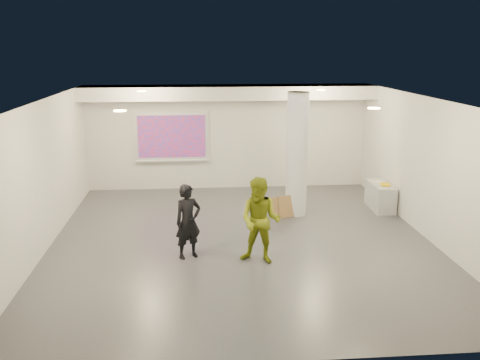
{
  "coord_description": "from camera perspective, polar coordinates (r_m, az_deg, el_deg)",
  "views": [
    {
      "loc": [
        -0.96,
        -10.67,
        4.05
      ],
      "look_at": [
        0.0,
        0.4,
        1.25
      ],
      "focal_mm": 40.0,
      "sensor_mm": 36.0,
      "label": 1
    }
  ],
  "objects": [
    {
      "name": "postit_pad",
      "position": [
        13.84,
        15.22,
        -0.47
      ],
      "size": [
        0.26,
        0.33,
        0.03
      ],
      "primitive_type": "cube",
      "rotation": [
        0.0,
        0.0,
        -0.16
      ],
      "color": "#E4B504",
      "rests_on": "credenza"
    },
    {
      "name": "wall_back",
      "position": [
        15.41,
        -1.32,
        4.61
      ],
      "size": [
        8.0,
        0.01,
        3.0
      ],
      "primitive_type": "cube",
      "color": "silver",
      "rests_on": "floor"
    },
    {
      "name": "floor",
      "position": [
        11.45,
        0.17,
        -6.57
      ],
      "size": [
        8.0,
        9.0,
        0.01
      ],
      "primitive_type": "cube",
      "color": "#383A3F",
      "rests_on": "ground"
    },
    {
      "name": "ceiling",
      "position": [
        10.76,
        0.19,
        8.55
      ],
      "size": [
        8.0,
        9.0,
        0.01
      ],
      "primitive_type": "cube",
      "color": "white",
      "rests_on": "floor"
    },
    {
      "name": "soffit_band",
      "position": [
        14.7,
        -1.21,
        9.34
      ],
      "size": [
        8.0,
        1.1,
        0.36
      ],
      "primitive_type": "cube",
      "color": "silver",
      "rests_on": "ceiling"
    },
    {
      "name": "credenza",
      "position": [
        14.02,
        14.74,
        -1.71
      ],
      "size": [
        0.49,
        1.14,
        0.66
      ],
      "primitive_type": "cube",
      "rotation": [
        0.0,
        0.0,
        -0.02
      ],
      "color": "#9C9FA2",
      "rests_on": "floor"
    },
    {
      "name": "downlight_se",
      "position": [
        9.75,
        14.1,
        7.43
      ],
      "size": [
        0.22,
        0.22,
        0.02
      ],
      "primitive_type": "cylinder",
      "color": "#FFD387",
      "rests_on": "ceiling"
    },
    {
      "name": "column",
      "position": [
        12.96,
        6.09,
        2.72
      ],
      "size": [
        0.52,
        0.52,
        3.0
      ],
      "primitive_type": "cylinder",
      "color": "silver",
      "rests_on": "floor"
    },
    {
      "name": "wall_left",
      "position": [
        11.38,
        -20.31,
        0.31
      ],
      "size": [
        0.01,
        9.0,
        3.0
      ],
      "primitive_type": "cube",
      "color": "silver",
      "rests_on": "floor"
    },
    {
      "name": "downlight_sw",
      "position": [
        9.31,
        -12.68,
        7.21
      ],
      "size": [
        0.22,
        0.22,
        0.02
      ],
      "primitive_type": "cylinder",
      "color": "#FFD387",
      "rests_on": "ceiling"
    },
    {
      "name": "downlight_nw",
      "position": [
        13.27,
        -10.44,
        9.29
      ],
      "size": [
        0.22,
        0.22,
        0.02
      ],
      "primitive_type": "cylinder",
      "color": "#FFD387",
      "rests_on": "ceiling"
    },
    {
      "name": "papers_stack",
      "position": [
        14.08,
        14.72,
        -0.21
      ],
      "size": [
        0.32,
        0.37,
        0.02
      ],
      "primitive_type": "cube",
      "rotation": [
        0.0,
        0.0,
        0.25
      ],
      "color": "silver",
      "rests_on": "credenza"
    },
    {
      "name": "projection_screen",
      "position": [
        15.34,
        -7.3,
        4.56
      ],
      "size": [
        2.1,
        0.13,
        1.42
      ],
      "color": "silver",
      "rests_on": "wall_back"
    },
    {
      "name": "woman",
      "position": [
        10.44,
        -5.56,
        -4.43
      ],
      "size": [
        0.64,
        0.55,
        1.47
      ],
      "primitive_type": "imported",
      "rotation": [
        0.0,
        0.0,
        0.45
      ],
      "color": "black",
      "rests_on": "floor"
    },
    {
      "name": "wall_front",
      "position": [
        6.74,
        3.62,
        -8.1
      ],
      "size": [
        8.0,
        0.01,
        3.0
      ],
      "primitive_type": "cube",
      "color": "silver",
      "rests_on": "floor"
    },
    {
      "name": "man",
      "position": [
        10.14,
        2.19,
        -4.36
      ],
      "size": [
        0.99,
        0.89,
        1.66
      ],
      "primitive_type": "imported",
      "rotation": [
        0.0,
        0.0,
        -0.4
      ],
      "color": "olive",
      "rests_on": "floor"
    },
    {
      "name": "wall_right",
      "position": [
        12.03,
        19.52,
        1.09
      ],
      "size": [
        0.01,
        9.0,
        3.0
      ],
      "primitive_type": "cube",
      "color": "silver",
      "rests_on": "floor"
    },
    {
      "name": "cardboard_back",
      "position": [
        13.0,
        5.15,
        -2.82
      ],
      "size": [
        0.51,
        0.23,
        0.54
      ],
      "primitive_type": "cube",
      "rotation": [
        -0.14,
        0.0,
        0.24
      ],
      "color": "olive",
      "rests_on": "floor"
    },
    {
      "name": "downlight_ne",
      "position": [
        13.58,
        8.63,
        9.47
      ],
      "size": [
        0.22,
        0.22,
        0.02
      ],
      "primitive_type": "cylinder",
      "color": "#FFD387",
      "rests_on": "ceiling"
    },
    {
      "name": "cardboard_front",
      "position": [
        12.97,
        4.22,
        -2.92
      ],
      "size": [
        0.46,
        0.16,
        0.5
      ],
      "primitive_type": "cube",
      "rotation": [
        -0.21,
        0.0,
        0.02
      ],
      "color": "olive",
      "rests_on": "floor"
    }
  ]
}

